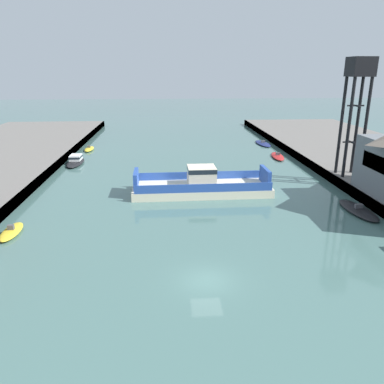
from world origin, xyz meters
The scene contains 9 objects.
ground_plane centered at (0.00, 0.00, 0.00)m, with size 400.00×400.00×0.00m, color #476B66.
chain_ferry centered at (1.69, 22.53, 1.12)m, with size 18.69×6.57×3.72m.
moored_boat_near_left centered at (18.39, 43.47, 0.25)m, with size 2.87×7.55×0.98m.
moored_boat_mid_left centered at (-19.10, 52.95, 0.30)m, with size 1.72×5.40×1.08m.
moored_boat_far_left centered at (18.91, 56.91, 0.22)m, with size 2.95×8.30×0.91m.
moored_boat_far_right centered at (-19.25, 40.99, 0.57)m, with size 2.76×7.94×1.55m.
moored_boat_upstream_a centered at (-19.08, 10.38, 0.26)m, with size 1.90×5.02×1.00m.
moored_boat_upstream_b centered at (19.57, 13.98, 0.26)m, with size 3.02×7.76×1.00m.
crane_tower centered at (23.52, 25.61, 13.97)m, with size 3.10×3.10×16.41m.
Camera 1 is at (-3.05, -26.54, 16.09)m, focal length 35.41 mm.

